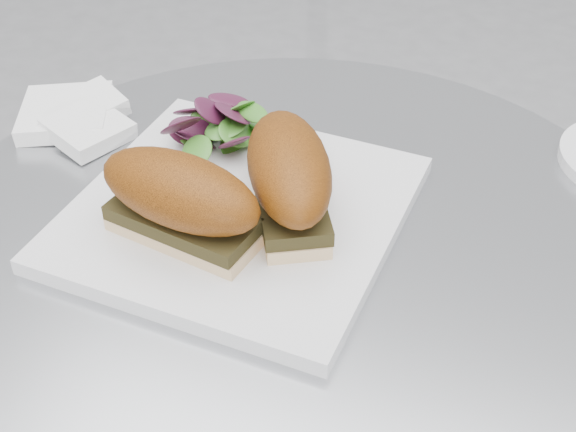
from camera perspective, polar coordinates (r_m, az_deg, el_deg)
name	(u,v)px	position (r m, az deg, el deg)	size (l,w,h in m)	color
table	(292,414)	(0.90, 0.26, -13.90)	(0.70, 0.70, 0.73)	#ADAFB4
plate	(238,212)	(0.74, -3.57, 0.27)	(0.29, 0.29, 0.02)	silver
sandwich_left	(180,199)	(0.68, -7.66, 1.22)	(0.16, 0.09, 0.08)	beige
sandwich_right	(289,175)	(0.70, 0.06, 2.96)	(0.14, 0.17, 0.08)	beige
salad	(221,123)	(0.80, -4.80, 6.58)	(0.10, 0.10, 0.05)	#469731
napkin	(77,123)	(0.89, -14.75, 6.39)	(0.12, 0.12, 0.02)	white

